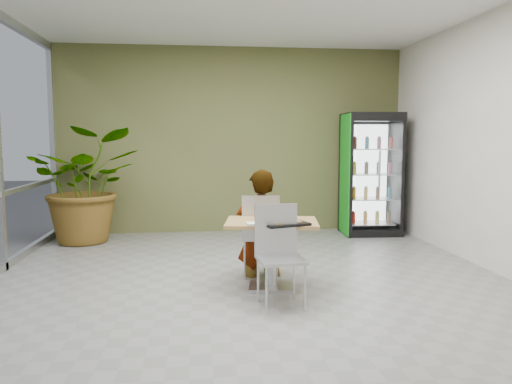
{
  "coord_description": "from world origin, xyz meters",
  "views": [
    {
      "loc": [
        -0.59,
        -5.21,
        1.63
      ],
      "look_at": [
        0.09,
        0.64,
        1.0
      ],
      "focal_mm": 35.0,
      "sensor_mm": 36.0,
      "label": 1
    }
  ],
  "objects_px": {
    "dining_table": "(272,240)",
    "soda_cup": "(289,212)",
    "beverage_fridge": "(371,174)",
    "potted_plant": "(87,185)",
    "chair_far": "(260,229)",
    "chair_near": "(278,246)",
    "cafeteria_tray": "(284,224)",
    "seated_woman": "(261,236)"
  },
  "relations": [
    {
      "from": "seated_woman",
      "to": "beverage_fridge",
      "type": "distance_m",
      "value": 3.31
    },
    {
      "from": "chair_far",
      "to": "soda_cup",
      "type": "height_order",
      "value": "chair_far"
    },
    {
      "from": "chair_near",
      "to": "beverage_fridge",
      "type": "height_order",
      "value": "beverage_fridge"
    },
    {
      "from": "chair_near",
      "to": "soda_cup",
      "type": "height_order",
      "value": "chair_near"
    },
    {
      "from": "seated_woman",
      "to": "beverage_fridge",
      "type": "relative_size",
      "value": 0.76
    },
    {
      "from": "chair_near",
      "to": "potted_plant",
      "type": "bearing_deg",
      "value": 122.49
    },
    {
      "from": "dining_table",
      "to": "potted_plant",
      "type": "distance_m",
      "value": 3.79
    },
    {
      "from": "cafeteria_tray",
      "to": "potted_plant",
      "type": "bearing_deg",
      "value": 130.46
    },
    {
      "from": "seated_woman",
      "to": "cafeteria_tray",
      "type": "xyz_separation_m",
      "value": [
        0.14,
        -0.78,
        0.28
      ]
    },
    {
      "from": "soda_cup",
      "to": "beverage_fridge",
      "type": "relative_size",
      "value": 0.08
    },
    {
      "from": "chair_near",
      "to": "potted_plant",
      "type": "height_order",
      "value": "potted_plant"
    },
    {
      "from": "potted_plant",
      "to": "seated_woman",
      "type": "bearing_deg",
      "value": -42.69
    },
    {
      "from": "dining_table",
      "to": "chair_far",
      "type": "distance_m",
      "value": 0.47
    },
    {
      "from": "chair_far",
      "to": "potted_plant",
      "type": "xyz_separation_m",
      "value": [
        -2.46,
        2.33,
        0.33
      ]
    },
    {
      "from": "beverage_fridge",
      "to": "potted_plant",
      "type": "xyz_separation_m",
      "value": [
        -4.67,
        -0.13,
        -0.13
      ]
    },
    {
      "from": "chair_far",
      "to": "cafeteria_tray",
      "type": "xyz_separation_m",
      "value": [
        0.15,
        -0.73,
        0.19
      ]
    },
    {
      "from": "chair_far",
      "to": "beverage_fridge",
      "type": "xyz_separation_m",
      "value": [
        2.21,
        2.47,
        0.45
      ]
    },
    {
      "from": "dining_table",
      "to": "beverage_fridge",
      "type": "bearing_deg",
      "value": 53.82
    },
    {
      "from": "soda_cup",
      "to": "cafeteria_tray",
      "type": "bearing_deg",
      "value": -110.55
    },
    {
      "from": "chair_far",
      "to": "beverage_fridge",
      "type": "height_order",
      "value": "beverage_fridge"
    },
    {
      "from": "soda_cup",
      "to": "beverage_fridge",
      "type": "bearing_deg",
      "value": 56.06
    },
    {
      "from": "beverage_fridge",
      "to": "chair_far",
      "type": "bearing_deg",
      "value": -128.54
    },
    {
      "from": "dining_table",
      "to": "seated_woman",
      "type": "distance_m",
      "value": 0.53
    },
    {
      "from": "dining_table",
      "to": "chair_near",
      "type": "xyz_separation_m",
      "value": [
        -0.0,
        -0.48,
        0.04
      ]
    },
    {
      "from": "cafeteria_tray",
      "to": "chair_far",
      "type": "bearing_deg",
      "value": 101.6
    },
    {
      "from": "chair_far",
      "to": "dining_table",
      "type": "bearing_deg",
      "value": 102.72
    },
    {
      "from": "chair_far",
      "to": "soda_cup",
      "type": "bearing_deg",
      "value": 127.3
    },
    {
      "from": "chair_far",
      "to": "beverage_fridge",
      "type": "bearing_deg",
      "value": -126.74
    },
    {
      "from": "beverage_fridge",
      "to": "cafeteria_tray",
      "type": "bearing_deg",
      "value": -119.48
    },
    {
      "from": "chair_near",
      "to": "seated_woman",
      "type": "distance_m",
      "value": 1.01
    },
    {
      "from": "seated_woman",
      "to": "soda_cup",
      "type": "xyz_separation_m",
      "value": [
        0.26,
        -0.48,
        0.35
      ]
    },
    {
      "from": "soda_cup",
      "to": "cafeteria_tray",
      "type": "height_order",
      "value": "soda_cup"
    },
    {
      "from": "seated_woman",
      "to": "beverage_fridge",
      "type": "height_order",
      "value": "beverage_fridge"
    },
    {
      "from": "chair_far",
      "to": "soda_cup",
      "type": "distance_m",
      "value": 0.56
    },
    {
      "from": "chair_near",
      "to": "cafeteria_tray",
      "type": "distance_m",
      "value": 0.3
    },
    {
      "from": "cafeteria_tray",
      "to": "soda_cup",
      "type": "bearing_deg",
      "value": 69.45
    },
    {
      "from": "soda_cup",
      "to": "cafeteria_tray",
      "type": "relative_size",
      "value": 0.37
    },
    {
      "from": "soda_cup",
      "to": "seated_woman",
      "type": "bearing_deg",
      "value": 118.36
    },
    {
      "from": "dining_table",
      "to": "chair_near",
      "type": "bearing_deg",
      "value": -90.47
    },
    {
      "from": "soda_cup",
      "to": "potted_plant",
      "type": "relative_size",
      "value": 0.09
    },
    {
      "from": "chair_near",
      "to": "potted_plant",
      "type": "distance_m",
      "value": 4.15
    },
    {
      "from": "dining_table",
      "to": "soda_cup",
      "type": "relative_size",
      "value": 6.26
    }
  ]
}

